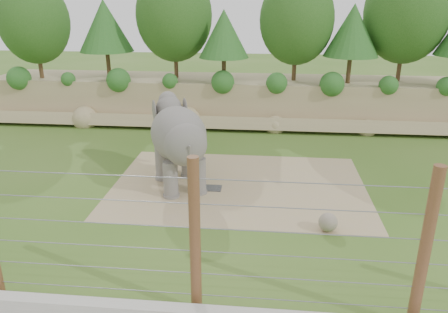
# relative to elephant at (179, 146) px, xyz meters

# --- Properties ---
(ground) EXTENTS (90.00, 90.00, 0.00)m
(ground) POSITION_rel_elephant_xyz_m (1.83, -2.75, -1.68)
(ground) COLOR #39641B
(ground) RESTS_ON ground
(back_embankment) EXTENTS (30.00, 5.52, 8.77)m
(back_embankment) POSITION_rel_elephant_xyz_m (2.42, 9.93, 2.29)
(back_embankment) COLOR tan
(back_embankment) RESTS_ON ground
(dirt_patch) EXTENTS (10.00, 7.00, 0.02)m
(dirt_patch) POSITION_rel_elephant_xyz_m (2.33, 0.25, -1.67)
(dirt_patch) COLOR tan
(dirt_patch) RESTS_ON ground
(drain_grate) EXTENTS (1.00, 0.60, 0.03)m
(drain_grate) POSITION_rel_elephant_xyz_m (1.17, -0.16, -1.64)
(drain_grate) COLOR #262628
(drain_grate) RESTS_ON dirt_patch
(elephant) EXTENTS (3.29, 4.51, 3.36)m
(elephant) POSITION_rel_elephant_xyz_m (0.00, 0.00, 0.00)
(elephant) COLOR #5E5953
(elephant) RESTS_ON ground
(stone_ball) EXTENTS (0.62, 0.62, 0.62)m
(stone_ball) POSITION_rel_elephant_xyz_m (5.43, -3.05, -1.35)
(stone_ball) COLOR gray
(stone_ball) RESTS_ON dirt_patch
(barrier_fence) EXTENTS (20.26, 0.26, 4.00)m
(barrier_fence) POSITION_rel_elephant_xyz_m (1.83, -7.25, 0.32)
(barrier_fence) COLOR brown
(barrier_fence) RESTS_ON ground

